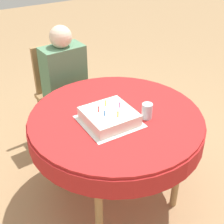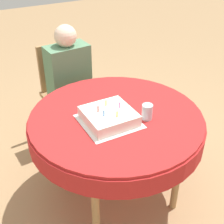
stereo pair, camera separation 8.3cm
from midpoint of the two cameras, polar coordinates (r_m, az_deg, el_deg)
ground_plane at (r=2.52m, az=1.61°, el=-14.68°), size 12.00×12.00×0.00m
dining_table at (r=2.09m, az=1.88°, el=-2.62°), size 1.16×1.16×0.73m
chair at (r=2.84m, az=-7.46°, el=4.03°), size 0.45×0.45×0.91m
person at (r=2.69m, az=-6.81°, el=6.37°), size 0.37×0.31×1.11m
napkin at (r=1.98m, az=0.62°, el=-1.72°), size 0.35×0.35×0.00m
birthday_cake at (r=1.96m, az=0.63°, el=-0.80°), size 0.30×0.30×0.11m
drinking_glass at (r=2.00m, az=7.63°, el=0.02°), size 0.07×0.07×0.10m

